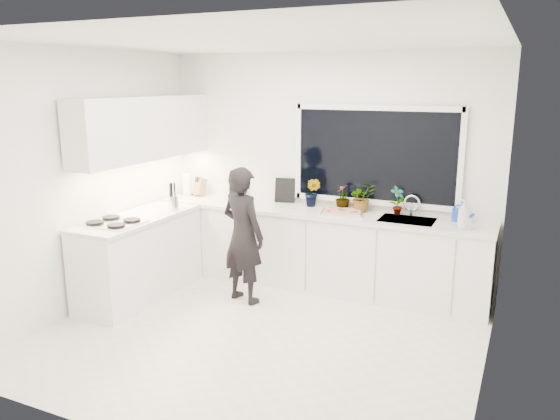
% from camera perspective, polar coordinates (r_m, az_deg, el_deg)
% --- Properties ---
extents(floor, '(4.00, 3.50, 0.02)m').
position_cam_1_polar(floor, '(5.34, -2.21, -13.09)').
color(floor, beige).
rests_on(floor, ground).
extents(wall_back, '(4.00, 0.02, 2.70)m').
position_cam_1_polar(wall_back, '(6.48, 4.79, 4.26)').
color(wall_back, white).
rests_on(wall_back, ground).
extents(wall_left, '(0.02, 3.50, 2.70)m').
position_cam_1_polar(wall_left, '(6.06, -19.53, 2.92)').
color(wall_left, white).
rests_on(wall_left, ground).
extents(wall_right, '(0.02, 3.50, 2.70)m').
position_cam_1_polar(wall_right, '(4.37, 21.79, -1.03)').
color(wall_right, white).
rests_on(wall_right, ground).
extents(ceiling, '(4.00, 3.50, 0.02)m').
position_cam_1_polar(ceiling, '(4.80, -2.51, 17.45)').
color(ceiling, white).
rests_on(ceiling, wall_back).
extents(window, '(1.80, 0.02, 1.00)m').
position_cam_1_polar(window, '(6.24, 9.92, 5.62)').
color(window, black).
rests_on(window, wall_back).
extents(base_cabinets_back, '(3.92, 0.58, 0.88)m').
position_cam_1_polar(base_cabinets_back, '(6.40, 3.68, -4.20)').
color(base_cabinets_back, white).
rests_on(base_cabinets_back, floor).
extents(base_cabinets_left, '(0.58, 1.60, 0.88)m').
position_cam_1_polar(base_cabinets_left, '(6.31, -14.45, -4.89)').
color(base_cabinets_left, white).
rests_on(base_cabinets_left, floor).
extents(countertop_back, '(3.94, 0.62, 0.04)m').
position_cam_1_polar(countertop_back, '(6.27, 3.71, -0.22)').
color(countertop_back, silver).
rests_on(countertop_back, base_cabinets_back).
extents(countertop_left, '(0.62, 1.60, 0.04)m').
position_cam_1_polar(countertop_left, '(6.18, -14.69, -0.83)').
color(countertop_left, silver).
rests_on(countertop_left, base_cabinets_left).
extents(upper_cabinets, '(0.34, 2.10, 0.70)m').
position_cam_1_polar(upper_cabinets, '(6.38, -14.03, 8.29)').
color(upper_cabinets, white).
rests_on(upper_cabinets, wall_left).
extents(sink, '(0.58, 0.42, 0.14)m').
position_cam_1_polar(sink, '(6.00, 13.12, -1.45)').
color(sink, silver).
rests_on(sink, countertop_back).
extents(faucet, '(0.03, 0.03, 0.22)m').
position_cam_1_polar(faucet, '(6.16, 13.59, 0.42)').
color(faucet, silver).
rests_on(faucet, countertop_back).
extents(stovetop, '(0.56, 0.48, 0.03)m').
position_cam_1_polar(stovetop, '(5.93, -17.00, -1.22)').
color(stovetop, black).
rests_on(stovetop, countertop_left).
extents(person, '(0.62, 0.49, 1.49)m').
position_cam_1_polar(person, '(5.90, -3.90, -2.64)').
color(person, black).
rests_on(person, floor).
extents(pizza_tray, '(0.52, 0.43, 0.03)m').
position_cam_1_polar(pizza_tray, '(6.14, 6.49, -0.24)').
color(pizza_tray, silver).
rests_on(pizza_tray, countertop_back).
extents(pizza, '(0.47, 0.39, 0.01)m').
position_cam_1_polar(pizza, '(6.14, 6.49, -0.08)').
color(pizza, red).
rests_on(pizza, pizza_tray).
extents(watering_can, '(0.15, 0.15, 0.13)m').
position_cam_1_polar(watering_can, '(6.06, 18.17, -0.52)').
color(watering_can, '#153BC5').
rests_on(watering_can, countertop_back).
extents(paper_towel_roll, '(0.14, 0.14, 0.26)m').
position_cam_1_polar(paper_towel_roll, '(7.18, -9.69, 2.57)').
color(paper_towel_roll, white).
rests_on(paper_towel_roll, countertop_back).
extents(knife_block, '(0.16, 0.14, 0.22)m').
position_cam_1_polar(knife_block, '(7.12, -8.36, 2.36)').
color(knife_block, olive).
rests_on(knife_block, countertop_back).
extents(utensil_crock, '(0.17, 0.17, 0.16)m').
position_cam_1_polar(utensil_crock, '(6.41, -11.11, 0.77)').
color(utensil_crock, silver).
rests_on(utensil_crock, countertop_left).
extents(picture_frame_large, '(0.21, 0.10, 0.28)m').
position_cam_1_polar(picture_frame_large, '(6.94, -4.43, 2.44)').
color(picture_frame_large, black).
rests_on(picture_frame_large, countertop_back).
extents(picture_frame_small, '(0.25, 0.06, 0.30)m').
position_cam_1_polar(picture_frame_small, '(6.65, 0.53, 2.08)').
color(picture_frame_small, black).
rests_on(picture_frame_small, countertop_back).
extents(herb_plants, '(1.20, 0.38, 0.34)m').
position_cam_1_polar(herb_plants, '(6.27, 7.61, 1.38)').
color(herb_plants, '#26662D').
rests_on(herb_plants, countertop_back).
extents(soap_bottles, '(0.14, 0.12, 0.30)m').
position_cam_1_polar(soap_bottles, '(5.73, 18.69, -0.58)').
color(soap_bottles, '#D8BF66').
rests_on(soap_bottles, countertop_back).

